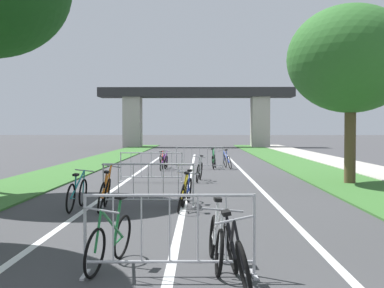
% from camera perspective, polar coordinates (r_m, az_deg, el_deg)
% --- Properties ---
extents(grass_verge_left, '(2.66, 61.42, 0.05)m').
position_cam_1_polar(grass_verge_left, '(27.79, -11.24, -2.15)').
color(grass_verge_left, '#386B2D').
rests_on(grass_verge_left, ground).
extents(grass_verge_right, '(2.66, 61.42, 0.05)m').
position_cam_1_polar(grass_verge_right, '(27.64, 11.42, -2.17)').
color(grass_verge_right, '#386B2D').
rests_on(grass_verge_right, ground).
extents(sidewalk_path_right, '(2.39, 61.42, 0.08)m').
position_cam_1_polar(sidewalk_path_right, '(28.21, 16.47, -2.10)').
color(sidewalk_path_right, '#ADA89E').
rests_on(sidewalk_path_right, ground).
extents(lane_stripe_center, '(0.14, 35.53, 0.01)m').
position_cam_1_polar(lane_stripe_center, '(19.84, -0.25, -3.71)').
color(lane_stripe_center, silver).
rests_on(lane_stripe_center, ground).
extents(lane_stripe_right_lane, '(0.14, 35.53, 0.01)m').
position_cam_1_polar(lane_stripe_right_lane, '(19.93, 6.28, -3.70)').
color(lane_stripe_right_lane, silver).
rests_on(lane_stripe_right_lane, ground).
extents(lane_stripe_left_lane, '(0.14, 35.53, 0.01)m').
position_cam_1_polar(lane_stripe_left_lane, '(20.02, -6.75, -3.68)').
color(lane_stripe_left_lane, silver).
rests_on(lane_stripe_left_lane, ground).
extents(overpass_bridge, '(19.66, 2.91, 5.99)m').
position_cam_1_polar(overpass_bridge, '(52.80, 0.46, 4.22)').
color(overpass_bridge, '#2D2D30').
rests_on(overpass_bridge, ground).
extents(tree_right_oak_mid, '(4.26, 4.26, 6.03)m').
position_cam_1_polar(tree_right_oak_mid, '(18.39, 17.06, 8.88)').
color(tree_right_oak_mid, brown).
rests_on(tree_right_oak_mid, ground).
extents(crowd_barrier_nearest, '(2.22, 0.49, 1.05)m').
position_cam_1_polar(crowd_barrier_nearest, '(6.70, -2.47, -10.01)').
color(crowd_barrier_nearest, '#ADADB2').
rests_on(crowd_barrier_nearest, ground).
extents(crowd_barrier_second, '(2.21, 0.44, 1.05)m').
position_cam_1_polar(crowd_barrier_second, '(12.46, -4.82, -4.57)').
color(crowd_barrier_second, '#ADADB2').
rests_on(crowd_barrier_second, ground).
extents(crowd_barrier_third, '(2.22, 0.48, 1.05)m').
position_cam_1_polar(crowd_barrier_third, '(18.23, -4.50, -2.58)').
color(crowd_barrier_third, '#ADADB2').
rests_on(crowd_barrier_third, ground).
extents(crowd_barrier_fourth, '(2.23, 0.56, 1.05)m').
position_cam_1_polar(crowd_barrier_fourth, '(23.90, 0.84, -1.56)').
color(crowd_barrier_fourth, '#ADADB2').
rests_on(crowd_barrier_fourth, ground).
extents(bicycle_green_0, '(0.51, 1.65, 0.96)m').
position_cam_1_polar(bicycle_green_0, '(24.46, 2.41, -1.84)').
color(bicycle_green_0, black).
rests_on(bicycle_green_0, ground).
extents(bicycle_blue_1, '(0.62, 1.69, 0.92)m').
position_cam_1_polar(bicycle_blue_1, '(24.48, 3.85, -1.84)').
color(bicycle_blue_1, black).
rests_on(bicycle_blue_1, ground).
extents(bicycle_red_2, '(0.47, 1.63, 0.89)m').
position_cam_1_polar(bicycle_red_2, '(24.51, -3.16, -1.86)').
color(bicycle_red_2, black).
rests_on(bicycle_red_2, ground).
extents(bicycle_silver_3, '(0.43, 1.66, 0.93)m').
position_cam_1_polar(bicycle_silver_3, '(18.52, 0.83, -2.98)').
color(bicycle_silver_3, black).
rests_on(bicycle_silver_3, ground).
extents(bicycle_white_4, '(0.53, 1.64, 0.91)m').
position_cam_1_polar(bicycle_white_4, '(7.19, 2.66, -10.57)').
color(bicycle_white_4, black).
rests_on(bicycle_white_4, ground).
extents(bicycle_black_5, '(0.44, 1.71, 0.93)m').
position_cam_1_polar(bicycle_black_5, '(6.32, 4.88, -12.13)').
color(bicycle_black_5, black).
rests_on(bicycle_black_5, ground).
extents(bicycle_teal_6, '(0.46, 1.74, 0.91)m').
position_cam_1_polar(bicycle_teal_6, '(12.32, -12.51, -5.37)').
color(bicycle_teal_6, black).
rests_on(bicycle_teal_6, ground).
extents(bicycle_purple_7, '(0.49, 1.71, 0.87)m').
position_cam_1_polar(bicycle_purple_7, '(23.56, -3.09, -2.00)').
color(bicycle_purple_7, black).
rests_on(bicycle_purple_7, ground).
extents(bicycle_orange_8, '(0.46, 1.65, 1.04)m').
position_cam_1_polar(bicycle_orange_8, '(12.15, -9.59, -5.36)').
color(bicycle_orange_8, black).
rests_on(bicycle_orange_8, ground).
extents(bicycle_yellow_9, '(0.53, 1.63, 0.90)m').
position_cam_1_polar(bicycle_yellow_9, '(12.06, -0.98, -5.49)').
color(bicycle_yellow_9, black).
rests_on(bicycle_yellow_9, ground).
extents(bicycle_green_10, '(0.48, 1.63, 0.96)m').
position_cam_1_polar(bicycle_green_10, '(7.17, -8.99, -10.45)').
color(bicycle_green_10, black).
rests_on(bicycle_green_10, ground).
extents(bicycle_blue_11, '(0.49, 1.58, 0.87)m').
position_cam_1_polar(bicycle_blue_11, '(12.85, -0.57, -5.13)').
color(bicycle_blue_11, black).
rests_on(bicycle_blue_11, ground).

